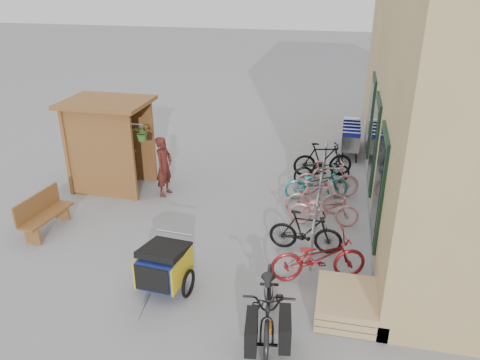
% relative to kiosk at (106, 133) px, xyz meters
% --- Properties ---
extents(ground, '(80.00, 80.00, 0.00)m').
position_rel_kiosk_xyz_m(ground, '(3.28, -2.47, -1.55)').
color(ground, gray).
extents(kiosk, '(2.49, 1.65, 2.40)m').
position_rel_kiosk_xyz_m(kiosk, '(0.00, 0.00, 0.00)').
color(kiosk, brown).
rests_on(kiosk, ground).
extents(bike_rack, '(0.05, 5.35, 0.86)m').
position_rel_kiosk_xyz_m(bike_rack, '(5.58, -0.07, -1.04)').
color(bike_rack, '#A5A8AD').
rests_on(bike_rack, ground).
extents(pallet_stack, '(1.00, 1.20, 0.40)m').
position_rel_kiosk_xyz_m(pallet_stack, '(6.28, -3.87, -1.34)').
color(pallet_stack, tan).
rests_on(pallet_stack, ground).
extents(bench, '(0.56, 1.44, 0.89)m').
position_rel_kiosk_xyz_m(bench, '(-0.40, -2.48, -1.10)').
color(bench, brown).
rests_on(bench, ground).
extents(shopping_carts, '(0.56, 2.22, 1.00)m').
position_rel_kiosk_xyz_m(shopping_carts, '(6.28, 4.23, -0.97)').
color(shopping_carts, silver).
rests_on(shopping_carts, ground).
extents(child_trailer, '(1.03, 1.69, 0.98)m').
position_rel_kiosk_xyz_m(child_trailer, '(3.03, -3.93, -1.01)').
color(child_trailer, navy).
rests_on(child_trailer, ground).
extents(cargo_bike, '(1.05, 2.26, 1.14)m').
position_rel_kiosk_xyz_m(cargo_bike, '(5.06, -4.60, -0.99)').
color(cargo_bike, black).
rests_on(cargo_bike, ground).
extents(person_kiosk, '(0.47, 0.63, 1.58)m').
position_rel_kiosk_xyz_m(person_kiosk, '(1.59, -0.11, -0.76)').
color(person_kiosk, maroon).
rests_on(person_kiosk, ground).
extents(bike_0, '(1.93, 1.18, 0.96)m').
position_rel_kiosk_xyz_m(bike_0, '(5.73, -2.97, -1.07)').
color(bike_0, maroon).
rests_on(bike_0, ground).
extents(bike_1, '(1.55, 0.49, 0.92)m').
position_rel_kiosk_xyz_m(bike_1, '(5.41, -2.05, -1.09)').
color(bike_1, black).
rests_on(bike_1, ground).
extents(bike_2, '(1.63, 0.71, 0.83)m').
position_rel_kiosk_xyz_m(bike_2, '(5.72, -0.86, -1.14)').
color(bike_2, tan).
rests_on(bike_2, ground).
extents(bike_3, '(1.53, 0.74, 0.89)m').
position_rel_kiosk_xyz_m(bike_3, '(5.51, -0.38, -1.11)').
color(bike_3, tan).
rests_on(bike_3, ground).
extents(bike_4, '(1.73, 1.03, 0.86)m').
position_rel_kiosk_xyz_m(bike_4, '(5.46, 0.48, -1.12)').
color(bike_4, teal).
rests_on(bike_4, ground).
extents(bike_5, '(1.66, 0.61, 0.97)m').
position_rel_kiosk_xyz_m(bike_5, '(5.71, 0.70, -1.07)').
color(bike_5, tan).
rests_on(bike_5, ground).
extents(bike_6, '(1.68, 1.05, 0.83)m').
position_rel_kiosk_xyz_m(bike_6, '(5.54, 1.46, -1.14)').
color(bike_6, black).
rests_on(bike_6, ground).
extents(bike_7, '(1.73, 0.87, 1.00)m').
position_rel_kiosk_xyz_m(bike_7, '(5.52, 2.00, -1.05)').
color(bike_7, black).
rests_on(bike_7, ground).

